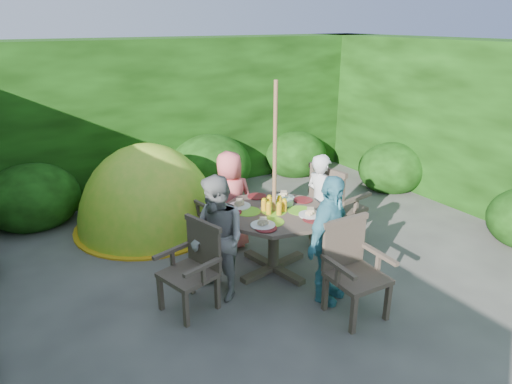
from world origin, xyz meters
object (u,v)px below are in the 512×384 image
garden_chair_back (216,207)px  dome_tent (151,226)px  garden_chair_left (194,266)px  child_front (329,240)px  patio_table (274,220)px  garden_chair_right (334,204)px  garden_chair_front (353,267)px  child_back (230,201)px  child_left (218,239)px  parasol_pole (274,182)px  child_right (320,203)px

garden_chair_back → dome_tent: (-0.64, 0.83, -0.45)m
garden_chair_left → dome_tent: size_ratio=0.37×
child_front → patio_table: bearing=74.9°
garden_chair_right → garden_chair_left: bearing=92.3°
garden_chair_front → child_back: 1.90m
child_back → patio_table: bearing=109.9°
child_left → child_back: bearing=137.2°
child_back → child_front: size_ratio=0.93×
garden_chair_left → child_left: (0.30, 0.05, 0.20)m
garden_chair_left → child_left: bearing=83.3°
garden_chair_left → garden_chair_back: (0.87, 1.29, -0.02)m
garden_chair_back → child_left: size_ratio=0.63×
garden_chair_left → child_back: bearing=120.3°
garden_chair_front → child_left: size_ratio=0.70×
garden_chair_back → garden_chair_front: 2.20m
garden_chair_left → child_front: child_front is taller
dome_tent → garden_chair_front: bearing=-74.2°
parasol_pole → dome_tent: 2.37m
garden_chair_front → child_back: child_back is taller
child_back → child_front: bearing=109.6°
garden_chair_right → child_right: child_right is taller
parasol_pole → garden_chair_right: (1.07, 0.22, -0.55)m
garden_chair_right → child_left: size_ratio=0.77×
child_left → patio_table: bearing=92.3°
garden_chair_left → child_left: size_ratio=0.66×
garden_chair_left → parasol_pole: bearing=84.3°
patio_table → child_back: bearing=101.5°
garden_chair_back → garden_chair_front: garden_chair_front is taller
garden_chair_right → dome_tent: size_ratio=0.43×
garden_chair_back → child_left: (-0.57, -1.24, 0.21)m
child_left → child_front: size_ratio=0.97×
parasol_pole → garden_chair_left: parasol_pole is taller
child_right → child_back: 1.13m
garden_chair_left → child_front: bearing=48.4°
garden_chair_front → child_front: child_front is taller
parasol_pole → child_front: parasol_pole is taller
patio_table → garden_chair_back: (-0.22, 1.08, -0.18)m
garden_chair_back → garden_chair_left: bearing=45.8°
garden_chair_left → child_right: (1.87, 0.36, 0.16)m
parasol_pole → garden_chair_front: parasol_pole is taller
parasol_pole → child_front: 0.90m
dome_tent → child_left: bearing=-92.2°
patio_table → child_front: child_front is taller
garden_chair_front → child_left: 1.38m
patio_table → garden_chair_front: bearing=-78.1°
garden_chair_front → child_left: child_left is taller
garden_chair_right → dome_tent: bearing=39.8°
parasol_pole → dome_tent: bearing=114.1°
parasol_pole → garden_chair_left: 1.27m
garden_chair_back → patio_table: bearing=91.2°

